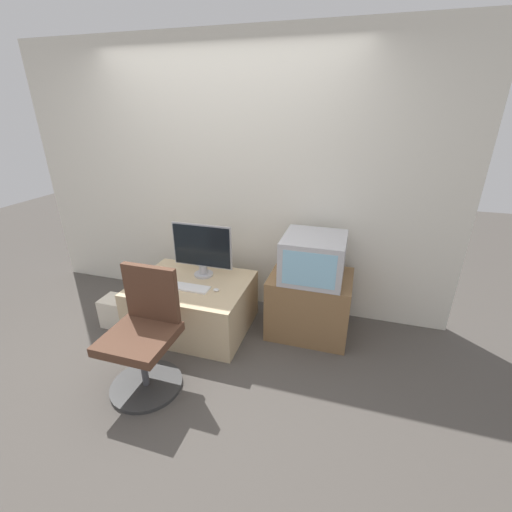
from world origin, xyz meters
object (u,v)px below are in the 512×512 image
object	(u,v)px
main_monitor	(202,249)
office_chair	(144,339)
crt_tv	(313,257)
cardboard_box_lower	(116,311)
mouse	(216,290)
keyboard	(191,288)

from	to	relation	value
main_monitor	office_chair	world-z (taller)	main_monitor
crt_tv	cardboard_box_lower	distance (m)	1.97
mouse	office_chair	xyz separation A→B (m)	(-0.28, -0.69, -0.09)
office_chair	mouse	bearing A→B (deg)	67.61
keyboard	office_chair	distance (m)	0.67
main_monitor	office_chair	distance (m)	1.01
keyboard	cardboard_box_lower	bearing A→B (deg)	-174.13
keyboard	crt_tv	distance (m)	1.12
cardboard_box_lower	mouse	bearing A→B (deg)	5.73
main_monitor	mouse	size ratio (longest dim) A/B	11.08
mouse	office_chair	size ratio (longest dim) A/B	0.06
mouse	office_chair	world-z (taller)	office_chair
mouse	crt_tv	world-z (taller)	crt_tv
mouse	crt_tv	distance (m)	0.90
mouse	crt_tv	bearing A→B (deg)	21.40
crt_tv	main_monitor	bearing A→B (deg)	-177.10
mouse	cardboard_box_lower	world-z (taller)	mouse
office_chair	crt_tv	bearing A→B (deg)	42.87
mouse	crt_tv	xyz separation A→B (m)	(0.79, 0.31, 0.28)
keyboard	mouse	xyz separation A→B (m)	(0.24, 0.02, 0.01)
main_monitor	crt_tv	xyz separation A→B (m)	(1.03, 0.05, 0.03)
main_monitor	keyboard	size ratio (longest dim) A/B	1.74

